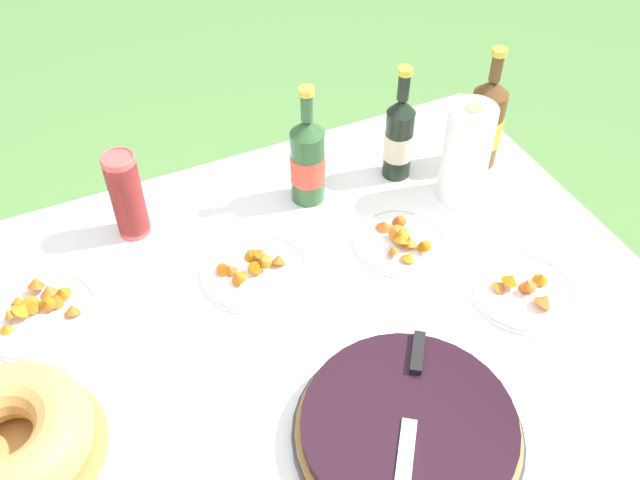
{
  "coord_description": "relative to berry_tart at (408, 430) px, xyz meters",
  "views": [
    {
      "loc": [
        -0.22,
        -0.82,
        1.88
      ],
      "look_at": [
        0.24,
        0.16,
        0.8
      ],
      "focal_mm": 40.0,
      "sensor_mm": 36.0,
      "label": 1
    }
  ],
  "objects": [
    {
      "name": "garden_table",
      "position": [
        -0.19,
        0.3,
        -0.09
      ],
      "size": [
        1.74,
        1.17,
        0.74
      ],
      "color": "#A87A47",
      "rests_on": "ground_plane"
    },
    {
      "name": "tablecloth",
      "position": [
        -0.19,
        0.3,
        -0.04
      ],
      "size": [
        1.75,
        1.18,
        0.1
      ],
      "color": "white",
      "rests_on": "garden_table"
    },
    {
      "name": "berry_tart",
      "position": [
        0.0,
        0.0,
        0.0
      ],
      "size": [
        0.41,
        0.41,
        0.06
      ],
      "color": "#38383D",
      "rests_on": "tablecloth"
    },
    {
      "name": "serving_knife",
      "position": [
        0.02,
        0.02,
        0.04
      ],
      "size": [
        0.24,
        0.32,
        0.01
      ],
      "rotation": [
        0.0,
        0.0,
        4.09
      ],
      "color": "silver",
      "rests_on": "berry_tart"
    },
    {
      "name": "bundt_cake",
      "position": [
        -0.63,
        0.26,
        0.02
      ],
      "size": [
        0.32,
        0.32,
        0.11
      ],
      "color": "#B78447",
      "rests_on": "tablecloth"
    },
    {
      "name": "cup_stack",
      "position": [
        -0.3,
        0.72,
        0.08
      ],
      "size": [
        0.07,
        0.07,
        0.21
      ],
      "color": "#E04C47",
      "rests_on": "tablecloth"
    },
    {
      "name": "cider_bottle_green",
      "position": [
        0.1,
        0.66,
        0.08
      ],
      "size": [
        0.08,
        0.08,
        0.31
      ],
      "color": "#2D562D",
      "rests_on": "tablecloth"
    },
    {
      "name": "cider_bottle_amber",
      "position": [
        0.56,
        0.61,
        0.09
      ],
      "size": [
        0.09,
        0.09,
        0.32
      ],
      "color": "brown",
      "rests_on": "tablecloth"
    },
    {
      "name": "juice_bottle_red",
      "position": [
        0.34,
        0.65,
        0.08
      ],
      "size": [
        0.07,
        0.07,
        0.3
      ],
      "color": "black",
      "rests_on": "tablecloth"
    },
    {
      "name": "snack_plate_near",
      "position": [
        0.39,
        0.19,
        -0.02
      ],
      "size": [
        0.22,
        0.22,
        0.06
      ],
      "color": "white",
      "rests_on": "tablecloth"
    },
    {
      "name": "snack_plate_left",
      "position": [
        0.23,
        0.43,
        -0.01
      ],
      "size": [
        0.21,
        0.21,
        0.06
      ],
      "color": "white",
      "rests_on": "tablecloth"
    },
    {
      "name": "snack_plate_right",
      "position": [
        -0.54,
        0.55,
        -0.02
      ],
      "size": [
        0.24,
        0.24,
        0.06
      ],
      "color": "white",
      "rests_on": "tablecloth"
    },
    {
      "name": "snack_plate_far",
      "position": [
        -0.1,
        0.48,
        -0.02
      ],
      "size": [
        0.24,
        0.24,
        0.05
      ],
      "color": "white",
      "rests_on": "tablecloth"
    },
    {
      "name": "paper_towel_roll",
      "position": [
        0.44,
        0.52,
        0.1
      ],
      "size": [
        0.11,
        0.11,
        0.25
      ],
      "color": "white",
      "rests_on": "tablecloth"
    }
  ]
}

